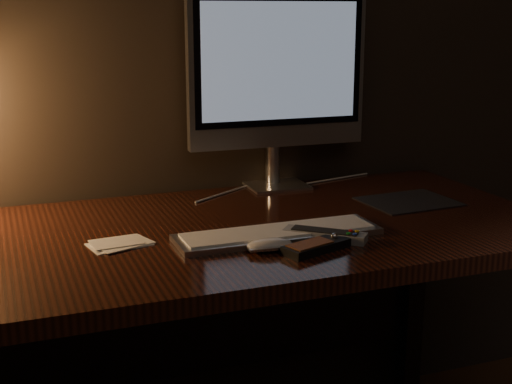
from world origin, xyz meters
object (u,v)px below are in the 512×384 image
object	(u,v)px
desk	(214,270)
monitor	(278,75)
keyboard	(278,233)
mouse	(270,246)
media_remote	(316,246)
tv_remote	(325,235)

from	to	relation	value
desk	monitor	world-z (taller)	monitor
monitor	keyboard	size ratio (longest dim) A/B	1.16
mouse	media_remote	distance (m)	0.10
mouse	keyboard	bearing A→B (deg)	62.21
keyboard	monitor	bearing A→B (deg)	68.00
desk	keyboard	size ratio (longest dim) A/B	3.42
mouse	monitor	bearing A→B (deg)	71.41
desk	monitor	distance (m)	0.59
keyboard	tv_remote	world-z (taller)	tv_remote
mouse	tv_remote	world-z (taller)	tv_remote
keyboard	mouse	world-z (taller)	mouse
desk	monitor	bearing A→B (deg)	43.30
mouse	desk	bearing A→B (deg)	104.98
desk	media_remote	bearing A→B (deg)	-65.30
monitor	keyboard	xyz separation A→B (m)	(-0.18, -0.44, -0.31)
desk	mouse	xyz separation A→B (m)	(0.04, -0.26, 0.14)
tv_remote	desk	bearing A→B (deg)	170.14
monitor	tv_remote	bearing A→B (deg)	-98.43
keyboard	mouse	distance (m)	0.10
monitor	mouse	world-z (taller)	monitor
desk	mouse	bearing A→B (deg)	-80.33
monitor	mouse	size ratio (longest dim) A/B	5.53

